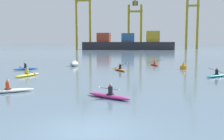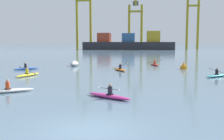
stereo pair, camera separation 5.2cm
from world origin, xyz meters
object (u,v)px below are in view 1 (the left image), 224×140
Objects in this scene: container_barge at (128,44)px; kayak_blue at (26,68)px; capsized_dinghy at (74,64)px; kayak_orange at (120,69)px; kayak_teal at (217,75)px; gantry_crane_west at (83,11)px; gantry_crane_east_mid at (193,13)px; gantry_crane_west_mid at (135,18)px; channel_buoy at (184,66)px; kayak_yellow at (28,75)px; kayak_magenta at (109,95)px; kayak_white at (9,90)px; kayak_red at (154,64)px.

container_barge reaches higher than kayak_blue.
capsized_dinghy is 0.80× the size of kayak_orange.
container_barge is 13.95× the size of kayak_teal.
gantry_crane_west reaches higher than gantry_crane_east_mid.
gantry_crane_west_mid is at bearing 82.74° from kayak_blue.
channel_buoy is at bearing 8.02° from kayak_blue.
gantry_crane_east_mid is 104.89m from channel_buoy.
gantry_crane_east_mid is 118.35m from kayak_yellow.
kayak_teal reaches higher than capsized_dinghy.
kayak_orange reaches higher than kayak_magenta.
kayak_white reaches higher than kayak_orange.
kayak_white is at bearing -88.88° from capsized_dinghy.
container_barge is 12.16× the size of kayak_red.
kayak_red reaches higher than capsized_dinghy.
gantry_crane_east_mid is 11.53× the size of kayak_orange.
capsized_dinghy is 12.25m from kayak_yellow.
kayak_blue is at bearing 127.99° from kayak_magenta.
kayak_blue is (-12.25, -0.02, 0.00)m from kayak_orange.
gantry_crane_west is 96.85m from kayak_red.
container_barge is 1.08× the size of gantry_crane_west.
gantry_crane_west is 102.55m from channel_buoy.
kayak_red is 9.17m from kayak_orange.
gantry_crane_east_mid is at bearing 78.23° from channel_buoy.
kayak_orange is at bearing -88.62° from container_barge.
container_barge is 28.59m from gantry_crane_west.
gantry_crane_east_mid is 113.56m from kayak_blue.
gantry_crane_west reaches higher than kayak_orange.
gantry_crane_west is at bearing 98.59° from kayak_yellow.
gantry_crane_east_mid is at bearing 80.11° from kayak_teal.
container_barge is at bearing 87.50° from kayak_white.
gantry_crane_west_mid is 28.99m from gantry_crane_east_mid.
gantry_crane_west is at bearing 100.91° from capsized_dinghy.
gantry_crane_west_mid is at bearing 84.70° from kayak_yellow.
container_barge is at bearing 94.76° from kayak_red.
kayak_magenta is (-4.34, -24.08, 0.00)m from kayak_red.
kayak_blue is (-12.68, 16.23, 0.00)m from kayak_magenta.
kayak_magenta is at bearing -88.49° from kayak_orange.
capsized_dinghy is 20.67m from kayak_teal.
gantry_crane_east_mid is at bearing 73.07° from kayak_white.
kayak_blue reaches higher than kayak_white.
kayak_blue reaches higher than kayak_yellow.
gantry_crane_west_mid is at bearing 86.30° from kayak_white.
gantry_crane_east_mid is (54.49, 6.07, -0.99)m from gantry_crane_west.
kayak_magenta is at bearing -131.32° from kayak_teal.
capsized_dinghy is (17.79, -92.28, -18.41)m from gantry_crane_west.
kayak_teal and kayak_magenta have the same top height.
gantry_crane_east_mid reaches higher than channel_buoy.
kayak_orange is at bearing 154.82° from kayak_teal.
gantry_crane_east_mid is at bearing 68.20° from kayak_blue.
container_barge is 89.40m from channel_buoy.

